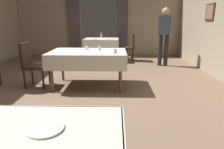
{
  "coord_description": "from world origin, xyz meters",
  "views": [
    {
      "loc": [
        0.71,
        -3.83,
        1.37
      ],
      "look_at": [
        0.62,
        0.17,
        0.27
      ],
      "focal_mm": 31.87,
      "sensor_mm": 36.0,
      "label": 1
    }
  ],
  "objects_px": {
    "plate_far_b": "(113,38)",
    "flower_vase_far": "(101,35)",
    "glass_mid_a": "(99,48)",
    "glass_mid_c": "(115,52)",
    "chair_mid_left": "(32,63)",
    "plate_near_c": "(45,128)",
    "glass_mid_b": "(87,48)",
    "person_waiter_by_doorway": "(164,32)",
    "chair_far_right": "(130,46)",
    "dining_table_mid": "(88,55)",
    "plate_mid_d": "(78,49)",
    "plate_far_d": "(95,39)",
    "dining_table_far": "(101,42)",
    "plate_far_c": "(109,39)"
  },
  "relations": [
    {
      "from": "plate_far_d",
      "to": "person_waiter_by_doorway",
      "type": "xyz_separation_m",
      "value": [
        2.14,
        -0.51,
        0.27
      ]
    },
    {
      "from": "chair_mid_left",
      "to": "person_waiter_by_doorway",
      "type": "relative_size",
      "value": 0.54
    },
    {
      "from": "dining_table_far",
      "to": "plate_far_c",
      "type": "height_order",
      "value": "plate_far_c"
    },
    {
      "from": "chair_mid_left",
      "to": "plate_near_c",
      "type": "relative_size",
      "value": 4.18
    },
    {
      "from": "glass_mid_a",
      "to": "flower_vase_far",
      "type": "distance_m",
      "value": 3.06
    },
    {
      "from": "plate_near_c",
      "to": "glass_mid_a",
      "type": "xyz_separation_m",
      "value": [
        0.06,
        3.12,
        0.04
      ]
    },
    {
      "from": "plate_near_c",
      "to": "plate_mid_d",
      "type": "distance_m",
      "value": 3.34
    },
    {
      "from": "dining_table_far",
      "to": "glass_mid_a",
      "type": "relative_size",
      "value": 13.48
    },
    {
      "from": "glass_mid_b",
      "to": "flower_vase_far",
      "type": "bearing_deg",
      "value": 88.33
    },
    {
      "from": "plate_near_c",
      "to": "plate_far_b",
      "type": "height_order",
      "value": "same"
    },
    {
      "from": "plate_near_c",
      "to": "glass_mid_a",
      "type": "bearing_deg",
      "value": 88.9
    },
    {
      "from": "person_waiter_by_doorway",
      "to": "plate_far_c",
      "type": "bearing_deg",
      "value": 158.74
    },
    {
      "from": "glass_mid_b",
      "to": "glass_mid_a",
      "type": "bearing_deg",
      "value": -11.07
    },
    {
      "from": "chair_mid_left",
      "to": "glass_mid_c",
      "type": "bearing_deg",
      "value": -9.21
    },
    {
      "from": "chair_far_right",
      "to": "flower_vase_far",
      "type": "height_order",
      "value": "flower_vase_far"
    },
    {
      "from": "plate_far_d",
      "to": "dining_table_mid",
      "type": "bearing_deg",
      "value": -87.14
    },
    {
      "from": "chair_far_right",
      "to": "plate_far_c",
      "type": "distance_m",
      "value": 0.77
    },
    {
      "from": "flower_vase_far",
      "to": "glass_mid_b",
      "type": "bearing_deg",
      "value": -91.67
    },
    {
      "from": "glass_mid_a",
      "to": "glass_mid_c",
      "type": "xyz_separation_m",
      "value": [
        0.33,
        -0.43,
        0.0
      ]
    },
    {
      "from": "chair_mid_left",
      "to": "plate_near_c",
      "type": "bearing_deg",
      "value": -65.83
    },
    {
      "from": "plate_near_c",
      "to": "glass_mid_c",
      "type": "xyz_separation_m",
      "value": [
        0.39,
        2.69,
        0.04
      ]
    },
    {
      "from": "glass_mid_b",
      "to": "plate_far_d",
      "type": "height_order",
      "value": "glass_mid_b"
    },
    {
      "from": "chair_mid_left",
      "to": "plate_mid_d",
      "type": "height_order",
      "value": "chair_mid_left"
    },
    {
      "from": "glass_mid_c",
      "to": "plate_mid_d",
      "type": "xyz_separation_m",
      "value": [
        -0.82,
        0.63,
        -0.04
      ]
    },
    {
      "from": "dining_table_mid",
      "to": "plate_far_c",
      "type": "relative_size",
      "value": 7.18
    },
    {
      "from": "glass_mid_c",
      "to": "person_waiter_by_doorway",
      "type": "relative_size",
      "value": 0.05
    },
    {
      "from": "chair_mid_left",
      "to": "plate_mid_d",
      "type": "bearing_deg",
      "value": 20.98
    },
    {
      "from": "glass_mid_a",
      "to": "plate_mid_d",
      "type": "xyz_separation_m",
      "value": [
        -0.49,
        0.2,
        -0.04
      ]
    },
    {
      "from": "glass_mid_b",
      "to": "person_waiter_by_doorway",
      "type": "bearing_deg",
      "value": 42.41
    },
    {
      "from": "chair_mid_left",
      "to": "plate_far_c",
      "type": "distance_m",
      "value": 3.13
    },
    {
      "from": "dining_table_mid",
      "to": "plate_far_d",
      "type": "relative_size",
      "value": 7.87
    },
    {
      "from": "plate_far_b",
      "to": "person_waiter_by_doorway",
      "type": "bearing_deg",
      "value": -34.44
    },
    {
      "from": "chair_mid_left",
      "to": "plate_far_c",
      "type": "height_order",
      "value": "chair_mid_left"
    },
    {
      "from": "chair_far_right",
      "to": "flower_vase_far",
      "type": "xyz_separation_m",
      "value": [
        -1.0,
        0.33,
        0.34
      ]
    },
    {
      "from": "plate_far_b",
      "to": "glass_mid_c",
      "type": "bearing_deg",
      "value": -88.57
    },
    {
      "from": "plate_near_c",
      "to": "plate_far_d",
      "type": "xyz_separation_m",
      "value": [
        -0.29,
        5.56,
        0.0
      ]
    },
    {
      "from": "chair_far_right",
      "to": "flower_vase_far",
      "type": "bearing_deg",
      "value": 161.54
    },
    {
      "from": "glass_mid_a",
      "to": "plate_far_b",
      "type": "height_order",
      "value": "glass_mid_a"
    },
    {
      "from": "person_waiter_by_doorway",
      "to": "plate_far_d",
      "type": "bearing_deg",
      "value": 166.53
    },
    {
      "from": "plate_far_c",
      "to": "plate_far_d",
      "type": "height_order",
      "value": "same"
    },
    {
      "from": "chair_far_right",
      "to": "plate_far_b",
      "type": "bearing_deg",
      "value": 154.04
    },
    {
      "from": "plate_far_b",
      "to": "flower_vase_far",
      "type": "bearing_deg",
      "value": 172.4
    },
    {
      "from": "dining_table_mid",
      "to": "chair_mid_left",
      "type": "height_order",
      "value": "chair_mid_left"
    },
    {
      "from": "flower_vase_far",
      "to": "plate_far_d",
      "type": "xyz_separation_m",
      "value": [
        -0.17,
        -0.6,
        -0.1
      ]
    },
    {
      "from": "glass_mid_c",
      "to": "person_waiter_by_doorway",
      "type": "distance_m",
      "value": 2.78
    },
    {
      "from": "plate_mid_d",
      "to": "dining_table_mid",
      "type": "bearing_deg",
      "value": -47.28
    },
    {
      "from": "dining_table_far",
      "to": "plate_mid_d",
      "type": "relative_size",
      "value": 5.71
    },
    {
      "from": "chair_far_right",
      "to": "person_waiter_by_doorway",
      "type": "distance_m",
      "value": 1.35
    },
    {
      "from": "glass_mid_b",
      "to": "flower_vase_far",
      "type": "relative_size",
      "value": 0.46
    },
    {
      "from": "dining_table_mid",
      "to": "plate_mid_d",
      "type": "height_order",
      "value": "plate_mid_d"
    }
  ]
}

